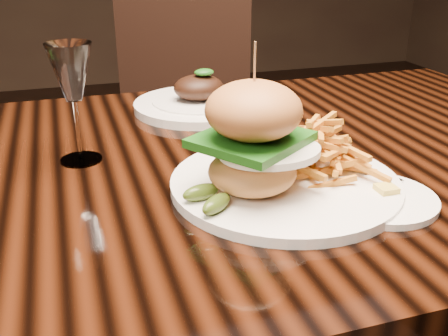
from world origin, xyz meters
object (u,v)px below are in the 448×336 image
object	(u,v)px
dining_table	(198,200)
far_dish	(199,102)
chair_far	(183,114)
burger_plate	(283,153)
wine_glass	(72,76)

from	to	relation	value
dining_table	far_dish	distance (m)	0.30
far_dish	chair_far	size ratio (longest dim) A/B	0.29
burger_plate	chair_far	bearing A→B (deg)	61.99
dining_table	wine_glass	bearing A→B (deg)	163.68
wine_glass	far_dish	bearing A→B (deg)	39.46
wine_glass	burger_plate	bearing A→B (deg)	-36.33
dining_table	burger_plate	xyz separation A→B (m)	(0.09, -0.15, 0.14)
dining_table	chair_far	distance (m)	0.92
dining_table	chair_far	world-z (taller)	chair_far
dining_table	chair_far	xyz separation A→B (m)	(0.18, 0.89, -0.13)
burger_plate	wine_glass	distance (m)	0.35
burger_plate	chair_far	world-z (taller)	burger_plate
burger_plate	far_dish	distance (m)	0.42
dining_table	far_dish	size ratio (longest dim) A/B	5.73
wine_glass	chair_far	xyz separation A→B (m)	(0.37, 0.83, -0.35)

